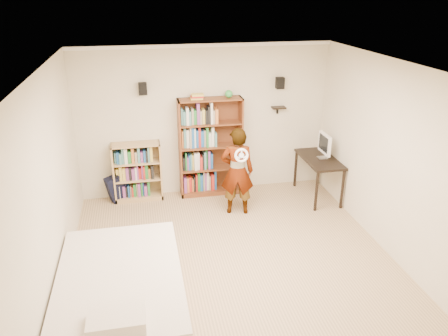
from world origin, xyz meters
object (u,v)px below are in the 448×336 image
Objects in this scene: tall_bookshelf at (211,148)px; computer_desk at (318,177)px; daybed at (121,288)px; person at (237,171)px; low_bookshelf at (138,172)px.

tall_bookshelf is 1.62× the size of computer_desk.
computer_desk is at bearing 35.24° from daybed.
person reaches higher than daybed.
tall_bookshelf is at bearing 62.03° from daybed.
computer_desk is (1.88, -0.54, -0.52)m from tall_bookshelf.
low_bookshelf is at bearing 179.73° from tall_bookshelf.
person is (-1.57, -0.29, 0.38)m from computer_desk.
tall_bookshelf is 2.02m from computer_desk.
tall_bookshelf is at bearing -0.27° from low_bookshelf.
person is at bearing -169.39° from computer_desk.
tall_bookshelf is at bearing -59.07° from person.
computer_desk is at bearing -158.24° from person.
low_bookshelf is at bearing 170.31° from computer_desk.
tall_bookshelf is 1.37m from low_bookshelf.
daybed is 1.48× the size of person.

